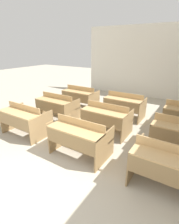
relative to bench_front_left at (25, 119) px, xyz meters
The scene contains 10 objects.
ground_plane 2.46m from the bench_front_left, 39.73° to the right, with size 30.00×30.00×0.00m, color #B2A893.
wall_back 5.94m from the bench_front_left, 71.42° to the left, with size 6.42×0.06×3.15m.
bench_front_left is the anchor object (origin of this frame).
bench_front_center 1.81m from the bench_front_left, ahead, with size 1.22×0.80×0.85m.
bench_front_right 3.63m from the bench_front_left, ahead, with size 1.22×0.80×0.85m.
bench_second_left 1.26m from the bench_front_left, 89.87° to the left, with size 1.22×0.80×0.85m.
bench_second_center 2.20m from the bench_front_left, 34.77° to the left, with size 1.22×0.80×0.85m.
bench_third_left 2.56m from the bench_front_left, 90.04° to the left, with size 1.22×0.80×0.85m.
bench_third_center 3.13m from the bench_front_left, 54.88° to the left, with size 1.22×0.80×0.85m.
schoolbag 1.08m from the bench_front_left, 165.03° to the left, with size 0.36×0.29×0.35m.
Camera 1 is at (1.92, -1.14, 2.30)m, focal length 28.00 mm.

